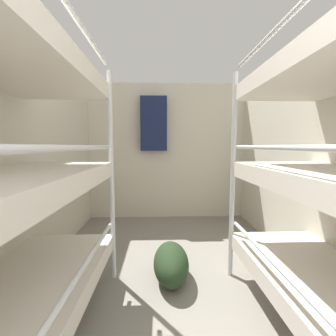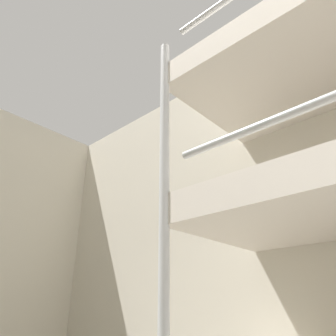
{
  "view_description": "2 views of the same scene",
  "coord_description": "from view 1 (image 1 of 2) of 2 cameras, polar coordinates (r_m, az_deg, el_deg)",
  "views": [
    {
      "loc": [
        -0.12,
        0.25,
        1.27
      ],
      "look_at": [
        -0.03,
        2.62,
        1.04
      ],
      "focal_mm": 24.0,
      "sensor_mm": 36.0,
      "label": 1
    },
    {
      "loc": [
        -0.37,
        1.47,
        0.65
      ],
      "look_at": [
        0.81,
        2.54,
        1.38
      ],
      "focal_mm": 35.0,
      "sensor_mm": 36.0,
      "label": 2
    }
  ],
  "objects": [
    {
      "name": "wall_left",
      "position": [
        2.23,
        -36.3,
        1.92
      ],
      "size": [
        0.06,
        4.31,
        2.34
      ],
      "color": "beige",
      "rests_on": "ground_plane"
    },
    {
      "name": "wall_back",
      "position": [
        3.97,
        -0.34,
        4.17
      ],
      "size": [
        2.81,
        0.06,
        2.34
      ],
      "color": "beige",
      "rests_on": "ground_plane"
    },
    {
      "name": "duffel_bag",
      "position": [
        2.31,
        0.78,
        -22.97
      ],
      "size": [
        0.33,
        0.63,
        0.33
      ],
      "color": "#23381E",
      "rests_on": "ground_plane"
    },
    {
      "name": "hanging_coat",
      "position": [
        3.84,
        -3.64,
        11.14
      ],
      "size": [
        0.44,
        0.12,
        0.9
      ],
      "color": "#192347"
    }
  ]
}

